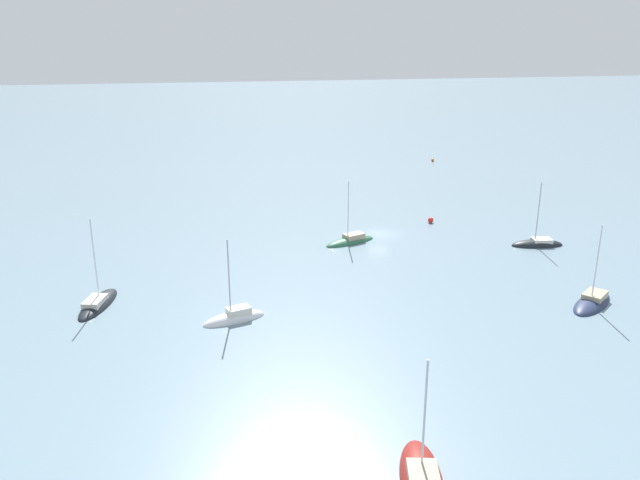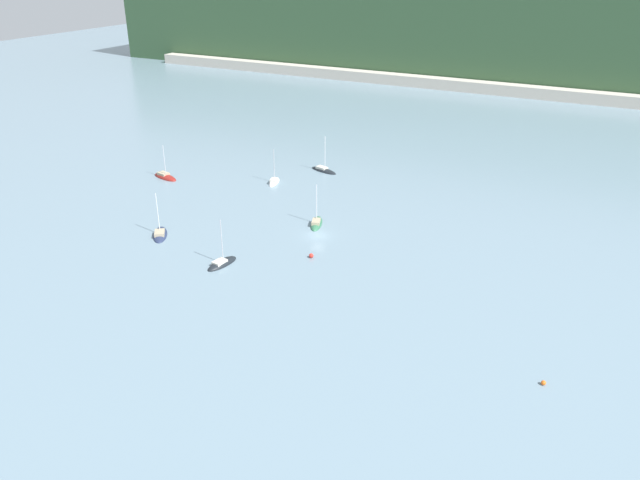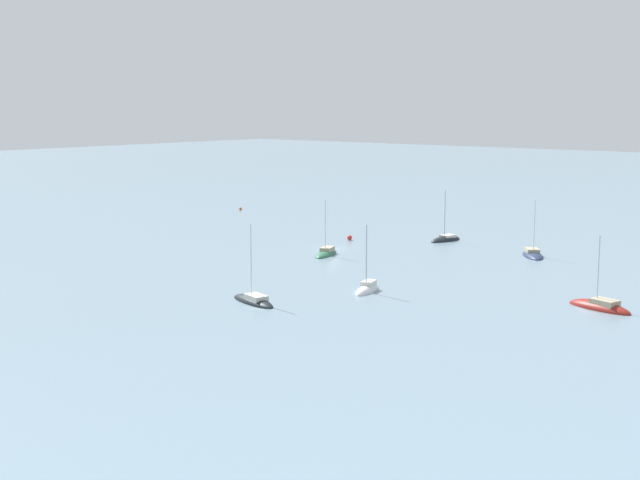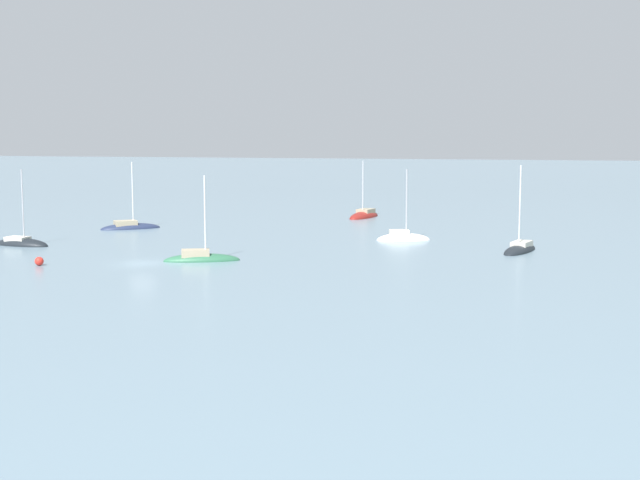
# 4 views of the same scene
# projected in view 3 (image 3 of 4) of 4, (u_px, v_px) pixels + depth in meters

# --- Properties ---
(ground_plane) EXTENTS (600.00, 600.00, 0.00)m
(ground_plane) POSITION_uv_depth(u_px,v_px,m) (332.00, 249.00, 139.19)
(ground_plane) COLOR slate
(sailboat_0) EXTENTS (4.75, 7.74, 9.03)m
(sailboat_0) POSITION_uv_depth(u_px,v_px,m) (326.00, 254.00, 133.71)
(sailboat_0) COLOR #2D6647
(sailboat_0) RESTS_ON ground_plane
(sailboat_1) EXTENTS (3.31, 7.04, 9.19)m
(sailboat_1) POSITION_uv_depth(u_px,v_px,m) (446.00, 240.00, 147.39)
(sailboat_1) COLOR black
(sailboat_1) RESTS_ON ground_plane
(sailboat_2) EXTENTS (8.38, 4.52, 9.73)m
(sailboat_2) POSITION_uv_depth(u_px,v_px,m) (254.00, 302.00, 101.98)
(sailboat_2) COLOR black
(sailboat_2) RESTS_ON ground_plane
(sailboat_3) EXTENTS (6.76, 7.73, 9.26)m
(sailboat_3) POSITION_uv_depth(u_px,v_px,m) (533.00, 255.00, 132.62)
(sailboat_3) COLOR #232D4C
(sailboat_3) RESTS_ON ground_plane
(sailboat_4) EXTENTS (8.43, 4.55, 9.09)m
(sailboat_4) POSITION_uv_depth(u_px,v_px,m) (600.00, 308.00, 98.83)
(sailboat_4) COLOR maroon
(sailboat_4) RESTS_ON ground_plane
(sailboat_5) EXTENTS (3.52, 6.48, 9.02)m
(sailboat_5) POSITION_uv_depth(u_px,v_px,m) (367.00, 290.00, 107.95)
(sailboat_5) COLOR silver
(sailboat_5) RESTS_ON ground_plane
(mooring_buoy_0) EXTENTS (0.83, 0.83, 0.83)m
(mooring_buoy_0) POSITION_uv_depth(u_px,v_px,m) (350.00, 238.00, 148.06)
(mooring_buoy_0) COLOR red
(mooring_buoy_0) RESTS_ON ground_plane
(mooring_buoy_1) EXTENTS (0.63, 0.63, 0.63)m
(mooring_buoy_1) POSITION_uv_depth(u_px,v_px,m) (240.00, 209.00, 189.19)
(mooring_buoy_1) COLOR orange
(mooring_buoy_1) RESTS_ON ground_plane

